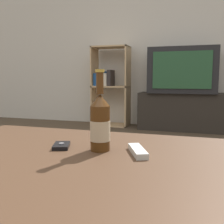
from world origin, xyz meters
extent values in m
cube|color=beige|center=(0.00, 3.02, 1.30)|extent=(8.00, 0.05, 2.60)
cube|color=#422B1C|center=(0.00, 0.00, 0.40)|extent=(1.14, 0.89, 0.04)
cylinder|color=#382417|center=(-0.51, 0.39, 0.19)|extent=(0.07, 0.07, 0.38)
cylinder|color=#382417|center=(0.51, 0.39, 0.19)|extent=(0.07, 0.07, 0.38)
cube|color=#28231E|center=(0.28, 2.77, 0.24)|extent=(1.09, 0.36, 0.49)
cube|color=black|center=(0.28, 2.77, 0.77)|extent=(0.84, 0.45, 0.57)
cube|color=#234C2D|center=(0.28, 2.54, 0.77)|extent=(0.69, 0.01, 0.45)
cube|color=tan|center=(-0.94, 2.81, 0.56)|extent=(0.02, 0.30, 1.11)
cube|color=tan|center=(-0.45, 2.81, 0.56)|extent=(0.02, 0.30, 1.11)
cube|color=tan|center=(-0.69, 2.81, 0.01)|extent=(0.51, 0.30, 0.02)
cube|color=tan|center=(-0.69, 2.81, 0.56)|extent=(0.51, 0.30, 0.02)
cube|color=tan|center=(-0.69, 2.81, 1.10)|extent=(0.51, 0.30, 0.02)
cube|color=navy|center=(-0.90, 2.81, 0.66)|extent=(0.04, 0.21, 0.18)
cube|color=maroon|center=(-0.85, 2.81, 0.64)|extent=(0.03, 0.21, 0.15)
cube|color=navy|center=(-0.80, 2.81, 0.67)|extent=(0.04, 0.21, 0.21)
cube|color=beige|center=(-0.75, 2.81, 0.66)|extent=(0.04, 0.21, 0.18)
cube|color=#2D2828|center=(-0.70, 2.81, 0.68)|extent=(0.05, 0.21, 0.22)
cylinder|color=#47280F|center=(0.11, 0.12, 0.50)|extent=(0.07, 0.07, 0.16)
cylinder|color=tan|center=(0.11, 0.12, 0.49)|extent=(0.07, 0.07, 0.07)
cone|color=#47280F|center=(0.11, 0.12, 0.60)|extent=(0.07, 0.07, 0.04)
cylinder|color=#47280F|center=(0.11, 0.12, 0.66)|extent=(0.03, 0.03, 0.08)
cylinder|color=#B79333|center=(0.11, 0.12, 0.70)|extent=(0.03, 0.03, 0.01)
cube|color=black|center=(-0.04, 0.11, 0.42)|extent=(0.09, 0.11, 0.01)
cylinder|color=slate|center=(-0.04, 0.11, 0.43)|extent=(0.02, 0.02, 0.00)
cube|color=beige|center=(0.25, 0.12, 0.43)|extent=(0.10, 0.15, 0.02)
camera|label=1|loc=(0.42, -0.74, 0.67)|focal=42.00mm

